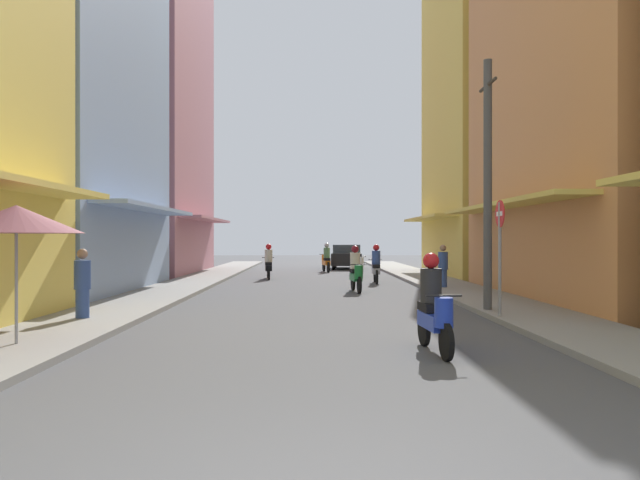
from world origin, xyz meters
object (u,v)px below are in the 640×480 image
(vendor_umbrella, at_px, (16,219))
(utility_pole, at_px, (488,184))
(pedestrian_foreground, at_px, (82,286))
(street_sign_no_entry, at_px, (500,243))
(motorbike_black, at_px, (268,263))
(pedestrian_midway, at_px, (443,268))
(motorbike_blue, at_px, (434,308))
(motorbike_orange, at_px, (326,259))
(motorbike_silver, at_px, (376,266))
(motorbike_white, at_px, (359,266))
(motorbike_green, at_px, (356,271))
(parked_car, at_px, (347,256))

(vendor_umbrella, xyz_separation_m, utility_pole, (8.96, 4.47, 0.99))
(pedestrian_foreground, relative_size, street_sign_no_entry, 0.60)
(vendor_umbrella, relative_size, street_sign_no_entry, 0.89)
(motorbike_black, distance_m, pedestrian_foreground, 14.18)
(pedestrian_midway, height_order, vendor_umbrella, vendor_umbrella)
(motorbike_blue, xyz_separation_m, street_sign_no_entry, (2.17, 3.49, 1.01))
(pedestrian_foreground, relative_size, utility_pole, 0.26)
(motorbike_blue, height_order, street_sign_no_entry, street_sign_no_entry)
(motorbike_orange, bearing_deg, motorbike_blue, -87.15)
(motorbike_black, height_order, motorbike_silver, same)
(street_sign_no_entry, bearing_deg, pedestrian_foreground, -178.95)
(pedestrian_foreground, height_order, vendor_umbrella, vendor_umbrella)
(utility_pole, bearing_deg, motorbike_black, 116.14)
(motorbike_black, distance_m, street_sign_no_entry, 15.01)
(pedestrian_midway, height_order, street_sign_no_entry, street_sign_no_entry)
(motorbike_blue, bearing_deg, street_sign_no_entry, 58.19)
(motorbike_blue, distance_m, motorbike_silver, 14.70)
(motorbike_orange, height_order, utility_pole, utility_pole)
(motorbike_orange, relative_size, street_sign_no_entry, 0.68)
(vendor_umbrella, xyz_separation_m, street_sign_no_entry, (8.86, 3.25, -0.40))
(motorbike_white, xyz_separation_m, street_sign_no_entry, (1.80, -15.89, 1.21))
(pedestrian_midway, height_order, utility_pole, utility_pole)
(motorbike_black, relative_size, utility_pole, 0.30)
(pedestrian_foreground, bearing_deg, street_sign_no_entry, 1.05)
(motorbike_blue, distance_m, pedestrian_midway, 11.55)
(motorbike_silver, bearing_deg, motorbike_black, 151.08)
(motorbike_blue, bearing_deg, motorbike_green, 92.26)
(motorbike_white, xyz_separation_m, vendor_umbrella, (-7.06, -19.14, 1.61))
(motorbike_green, relative_size, utility_pole, 0.30)
(motorbike_white, height_order, street_sign_no_entry, street_sign_no_entry)
(motorbike_blue, bearing_deg, pedestrian_foreground, 153.98)
(motorbike_silver, bearing_deg, utility_pole, -80.98)
(motorbike_orange, xyz_separation_m, motorbike_blue, (1.14, -22.82, 0.00))
(motorbike_white, relative_size, motorbike_blue, 1.00)
(motorbike_black, bearing_deg, vendor_umbrella, -99.48)
(motorbike_silver, distance_m, utility_pole, 10.38)
(motorbike_silver, relative_size, utility_pole, 0.30)
(pedestrian_foreground, bearing_deg, pedestrian_midway, 39.86)
(motorbike_white, relative_size, utility_pole, 0.30)
(motorbike_silver, bearing_deg, motorbike_green, -105.79)
(vendor_umbrella, bearing_deg, motorbike_orange, 76.18)
(motorbike_black, height_order, motorbike_green, same)
(pedestrian_foreground, xyz_separation_m, vendor_umbrella, (0.13, -3.09, 1.32))
(utility_pole, bearing_deg, pedestrian_midway, 86.61)
(motorbike_black, bearing_deg, pedestrian_midway, -42.47)
(motorbike_white, xyz_separation_m, pedestrian_foreground, (-7.19, -16.06, 0.29))
(motorbike_green, bearing_deg, street_sign_no_entry, -70.39)
(motorbike_silver, xyz_separation_m, vendor_umbrella, (-7.37, -14.45, 1.41))
(motorbike_silver, xyz_separation_m, street_sign_no_entry, (1.48, -11.20, 1.01))
(motorbike_blue, distance_m, parked_car, 26.33)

